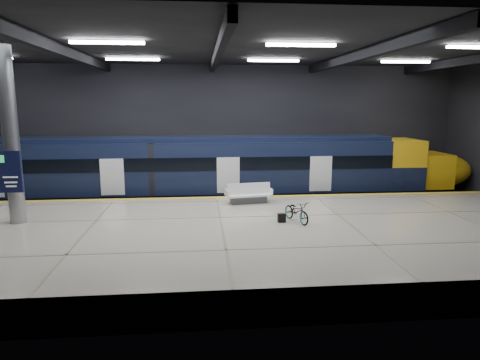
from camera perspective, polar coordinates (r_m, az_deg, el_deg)
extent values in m
plane|color=black|center=(19.05, -2.78, -7.38)|extent=(30.00, 30.00, 0.00)
cube|color=black|center=(26.21, -3.67, 6.37)|extent=(30.00, 0.10, 8.00)
cube|color=black|center=(10.33, -0.92, 0.37)|extent=(30.00, 0.10, 8.00)
cube|color=black|center=(18.29, -3.01, 17.24)|extent=(30.00, 16.00, 0.10)
cube|color=black|center=(18.98, -22.14, 15.52)|extent=(0.25, 16.00, 0.40)
cube|color=black|center=(18.27, -3.00, 16.47)|extent=(0.25, 16.00, 0.40)
cube|color=black|center=(19.47, 15.65, 15.73)|extent=(0.25, 16.00, 0.40)
cube|color=white|center=(16.59, -17.29, 17.12)|extent=(2.60, 0.18, 0.10)
cube|color=white|center=(16.71, 8.14, 17.41)|extent=(2.60, 0.18, 0.10)
cube|color=white|center=(19.53, 29.31, 15.19)|extent=(2.60, 0.18, 0.10)
cube|color=white|center=(22.47, -14.09, 15.35)|extent=(2.60, 0.18, 0.10)
cube|color=white|center=(22.56, 4.47, 15.59)|extent=(2.60, 0.18, 0.10)
cube|color=white|center=(24.72, 21.22, 14.48)|extent=(2.60, 0.18, 0.10)
cube|color=#B7AF9B|center=(16.51, -2.39, -8.19)|extent=(30.00, 11.00, 1.10)
cube|color=gold|center=(21.42, -3.15, -2.33)|extent=(30.00, 0.40, 0.01)
cube|color=gray|center=(23.63, -3.32, -3.69)|extent=(30.00, 0.08, 0.16)
cube|color=gray|center=(25.03, -3.44, -2.90)|extent=(30.00, 0.08, 0.16)
cube|color=black|center=(24.26, -8.88, -2.29)|extent=(24.00, 2.58, 0.80)
cube|color=black|center=(23.94, -9.00, 1.86)|extent=(24.00, 2.80, 2.75)
cube|color=black|center=(23.77, -9.10, 5.43)|extent=(24.00, 2.30, 0.24)
cube|color=black|center=(22.51, -9.23, 2.03)|extent=(24.00, 0.04, 0.70)
cube|color=white|center=(22.59, -1.58, 0.65)|extent=(1.20, 0.05, 1.90)
cube|color=yellow|center=(26.50, 20.33, 2.15)|extent=(2.00, 2.80, 2.75)
ellipsoid|color=yellow|center=(27.79, 25.11, 1.18)|extent=(3.60, 2.52, 1.90)
cube|color=black|center=(26.61, 20.94, 2.52)|extent=(1.60, 2.38, 0.80)
cube|color=#595B60|center=(20.24, 1.14, -2.63)|extent=(1.74, 0.78, 0.31)
cube|color=white|center=(20.19, 1.14, -1.96)|extent=(2.21, 1.20, 0.08)
cube|color=white|center=(20.13, 1.14, -1.15)|extent=(2.08, 0.41, 0.52)
cube|color=white|center=(19.91, -1.76, -1.77)|extent=(0.20, 0.89, 0.31)
cube|color=white|center=(20.46, 3.97, -1.46)|extent=(0.20, 0.89, 0.31)
imported|color=#99999E|center=(17.14, 7.57, -4.15)|extent=(1.10, 1.74, 0.86)
cube|color=black|center=(17.08, 5.58, -5.05)|extent=(0.32, 0.22, 0.35)
cylinder|color=#9EA0A5|center=(18.64, -28.27, 5.29)|extent=(0.60, 0.60, 6.90)
cube|color=#0E1133|center=(18.39, -28.41, 0.98)|extent=(0.90, 0.12, 1.60)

